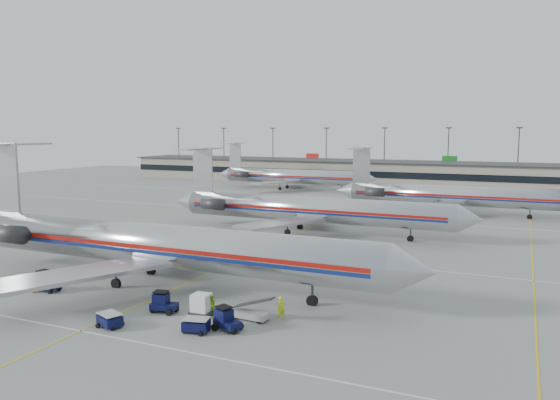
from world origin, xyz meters
The scene contains 19 objects.
ground centered at (0.00, 0.00, 0.00)m, with size 260.00×260.00×0.00m, color gray.
apron_markings centered at (0.00, 10.00, 0.01)m, with size 160.00×0.15×0.02m, color silver.
terminal centered at (0.00, 97.97, 3.16)m, with size 162.00×17.00×6.25m.
light_mast_row centered at (0.00, 112.00, 8.58)m, with size 163.60×0.40×15.28m.
jet_foreground centered at (-3.00, -5.69, 3.83)m, with size 50.45×29.71×13.21m.
jet_second_row centered at (0.98, 24.15, 3.45)m, with size 45.44×26.76×11.89m.
jet_third_row centered at (16.84, 50.42, 3.31)m, with size 41.74×25.68×11.41m.
jet_back_row centered at (-23.38, 75.68, 3.31)m, with size 41.69×25.64×11.40m.
tug_left centered at (-10.22, -11.68, 0.85)m, with size 2.45×1.50×1.87m.
tug_center centered at (2.93, -12.19, 0.78)m, with size 2.28×1.47×1.71m.
tug_right centered at (9.45, -13.54, 0.80)m, with size 2.40×1.83×1.75m.
cart_inner centered at (1.35, -16.50, 0.56)m, with size 2.19×1.88×1.05m.
cart_outer centered at (7.73, -14.80, 0.55)m, with size 2.07×1.65×1.04m.
uld_container centered at (6.13, -11.56, 0.87)m, with size 1.71×1.45×1.73m.
belt_loader centered at (9.96, -10.87, 0.54)m, with size 3.81×1.33×2.00m.
ramp_worker_near centered at (12.22, -9.87, 0.90)m, with size 0.66×0.43×1.80m, color #C8DA14.
ramp_worker_far centered at (6.85, -11.24, 0.80)m, with size 0.77×0.60×1.59m, color #94D213.
cone_right centered at (9.22, -10.01, 0.28)m, with size 0.41×0.41×0.56m, color #F06308.
cone_left centered at (-10.84, -12.58, 0.30)m, with size 0.44×0.44×0.61m, color #F06308.
Camera 1 is at (28.58, -46.63, 14.38)m, focal length 35.00 mm.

